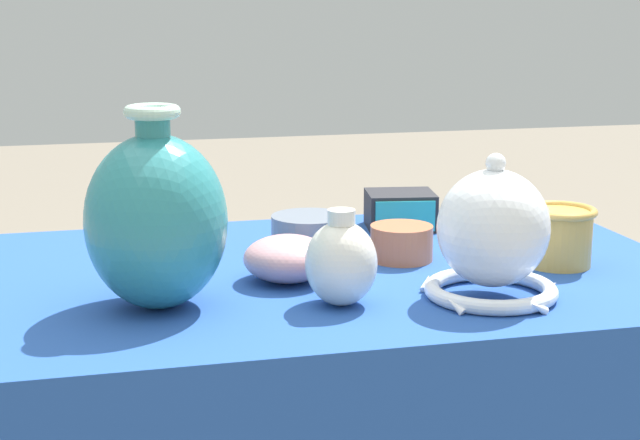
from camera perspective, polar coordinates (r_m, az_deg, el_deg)
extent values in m
cylinder|color=olive|center=(2.09, 11.94, -10.69)|extent=(0.04, 0.04, 0.76)
cube|color=olive|center=(1.52, -0.57, -3.65)|extent=(1.15, 0.70, 0.03)
cube|color=#234C9E|center=(1.52, -0.57, -3.00)|extent=(1.17, 0.72, 0.01)
ellipsoid|color=teal|center=(1.33, -9.50, -0.10)|extent=(0.19, 0.19, 0.24)
cylinder|color=teal|center=(1.30, -9.72, 5.48)|extent=(0.05, 0.05, 0.03)
torus|color=#A8CCB7|center=(1.30, -9.74, 6.23)|extent=(0.08, 0.08, 0.02)
torus|color=white|center=(1.40, 9.90, -4.03)|extent=(0.19, 0.19, 0.02)
ellipsoid|color=white|center=(1.37, 10.04, -0.46)|extent=(0.16, 0.16, 0.16)
sphere|color=white|center=(1.36, 10.19, 3.27)|extent=(0.03, 0.03, 0.03)
cone|color=white|center=(1.44, 13.33, -3.72)|extent=(0.01, 0.03, 0.03)
cone|color=white|center=(1.49, 9.55, -2.98)|extent=(0.03, 0.02, 0.03)
cone|color=white|center=(1.42, 6.21, -3.65)|extent=(0.03, 0.03, 0.03)
cone|color=white|center=(1.32, 7.84, -4.95)|extent=(0.03, 0.03, 0.03)
cone|color=white|center=(1.33, 12.57, -4.98)|extent=(0.03, 0.02, 0.03)
cube|color=#232328|center=(1.79, 4.69, 0.59)|extent=(0.14, 0.12, 0.07)
cube|color=teal|center=(1.74, 4.99, 0.21)|extent=(0.11, 0.02, 0.05)
cylinder|color=#BC6642|center=(1.57, 4.76, -1.33)|extent=(0.10, 0.10, 0.06)
cylinder|color=gold|center=(1.58, 13.71, -1.03)|extent=(0.10, 0.10, 0.09)
torus|color=gold|center=(1.57, 13.80, 0.52)|extent=(0.11, 0.11, 0.01)
ellipsoid|color=white|center=(1.33, 1.41, -2.53)|extent=(0.10, 0.10, 0.12)
cylinder|color=white|center=(1.32, 1.43, 0.18)|extent=(0.04, 0.04, 0.02)
ellipsoid|color=#D19399|center=(1.45, -1.90, -2.25)|extent=(0.13, 0.13, 0.07)
cylinder|color=slate|center=(1.61, -0.64, -0.80)|extent=(0.12, 0.12, 0.06)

